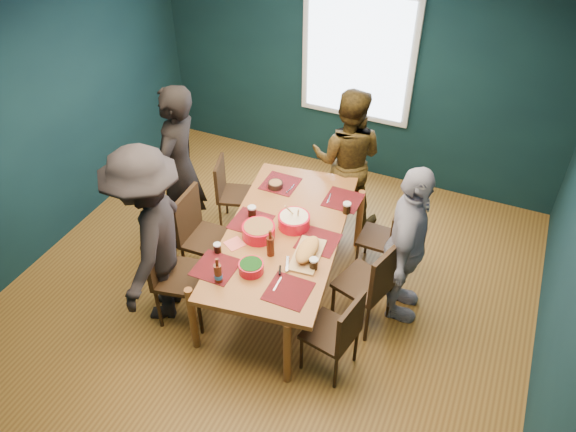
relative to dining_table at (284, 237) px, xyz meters
name	(u,v)px	position (x,y,z in m)	size (l,w,h in m)	color
room	(278,168)	(-0.12, 0.14, 0.66)	(5.01, 5.01, 2.71)	olive
dining_table	(284,237)	(0.00, 0.00, 0.00)	(1.33, 2.20, 0.79)	brown
chair_left_far	(229,188)	(-1.00, 0.74, -0.23)	(0.47, 0.47, 0.84)	black
chair_left_mid	(199,230)	(-0.89, -0.09, -0.14)	(0.46, 0.46, 0.98)	black
chair_left_near	(172,267)	(-0.82, -0.67, -0.11)	(0.55, 0.55, 1.03)	black
chair_right_far	(386,234)	(0.81, 0.71, -0.23)	(0.37, 0.37, 0.82)	black
chair_right_mid	(373,281)	(0.90, -0.06, -0.14)	(0.55, 0.55, 0.98)	black
chair_right_near	(339,330)	(0.80, -0.67, -0.20)	(0.47, 0.47, 0.89)	black
person_far_left	(179,170)	(-1.31, 0.30, 0.21)	(0.68, 0.44, 1.85)	black
person_back	(347,159)	(0.15, 1.33, 0.11)	(0.80, 0.62, 1.65)	black
person_right	(407,246)	(1.10, 0.22, 0.11)	(0.96, 0.40, 1.64)	white
person_near_left	(151,237)	(-0.99, -0.68, 0.19)	(1.17, 0.67, 1.81)	black
bowl_salad	(259,231)	(-0.18, -0.16, 0.14)	(0.30, 0.30, 0.13)	red
bowl_dumpling	(294,221)	(0.05, 0.11, 0.14)	(0.30, 0.30, 0.28)	red
bowl_herbs	(251,267)	(-0.04, -0.59, 0.12)	(0.22, 0.22, 0.09)	red
cutting_board	(307,251)	(0.32, -0.22, 0.13)	(0.30, 0.58, 0.13)	tan
small_bowl	(275,185)	(-0.36, 0.59, 0.11)	(0.15, 0.15, 0.06)	black
beer_bottle_a	(218,273)	(-0.24, -0.80, 0.17)	(0.07, 0.07, 0.26)	#43180C
beer_bottle_b	(270,246)	(0.02, -0.33, 0.18)	(0.07, 0.07, 0.27)	#43180C
cola_glass_a	(217,248)	(-0.42, -0.49, 0.13)	(0.07, 0.07, 0.10)	black
cola_glass_b	(314,263)	(0.43, -0.34, 0.13)	(0.08, 0.08, 0.11)	black
cola_glass_c	(347,207)	(0.44, 0.50, 0.14)	(0.08, 0.08, 0.11)	black
cola_glass_d	(252,211)	(-0.37, 0.08, 0.14)	(0.08, 0.08, 0.11)	black
napkin_a	(316,241)	(0.32, 0.00, 0.08)	(0.12, 0.12, 0.00)	#E76761
napkin_b	(235,244)	(-0.34, -0.34, 0.08)	(0.15, 0.15, 0.00)	#E76761
napkin_c	(285,297)	(0.34, -0.74, 0.08)	(0.12, 0.12, 0.00)	#E76761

